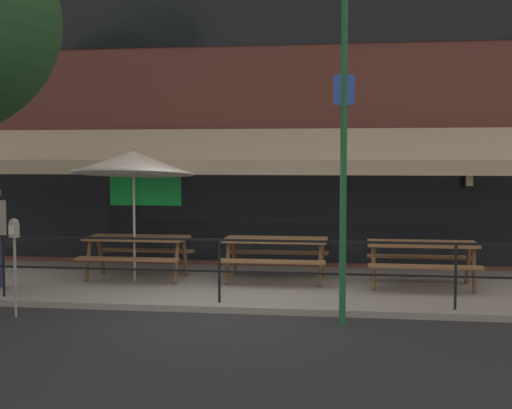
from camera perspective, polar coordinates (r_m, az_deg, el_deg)
ground_plane at (r=10.57m, az=-3.26°, el=-8.70°), size 120.00×120.00×0.00m
patio_deck at (r=12.49m, az=-1.44°, el=-6.52°), size 15.00×4.00×0.10m
restaurant_building at (r=14.55m, az=0.00°, el=9.32°), size 15.00×1.60×7.42m
patio_railing at (r=10.72m, az=-2.96°, el=-4.18°), size 13.84×0.04×0.97m
picnic_table_left at (r=12.97m, az=-9.48°, el=-3.25°), size 1.80×1.42×0.76m
picnic_table_centre at (r=12.53m, az=1.58°, el=-3.45°), size 1.80×1.42×0.76m
picnic_table_right at (r=12.28m, az=13.13°, el=-3.69°), size 1.80×1.42×0.76m
patio_umbrella_left at (r=12.72m, az=-9.77°, el=3.27°), size 2.14×2.14×2.39m
parking_meter_near at (r=10.70m, az=-18.78°, el=-2.50°), size 0.15×0.16×1.42m
street_sign_pole at (r=9.67m, az=7.01°, el=3.68°), size 0.28×0.09×4.43m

